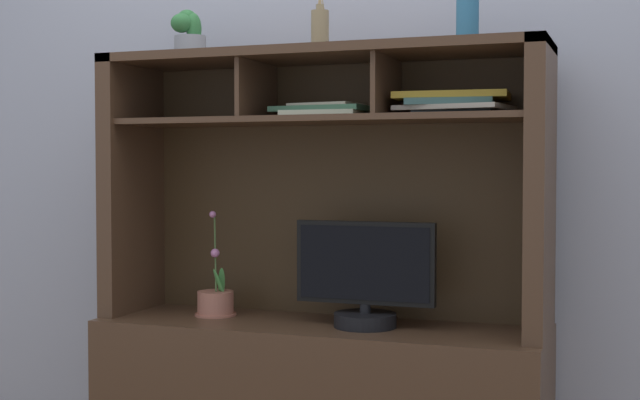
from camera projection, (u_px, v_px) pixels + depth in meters
The scene contains 9 objects.
back_wall at pixel (346, 64), 3.18m from camera, with size 6.00×0.02×2.80m, color #A7ABBD.
media_console at pixel (321, 350), 2.97m from camera, with size 1.49×0.52×1.42m.
tv_monitor at pixel (365, 281), 2.87m from camera, with size 0.46×0.20×0.34m.
potted_orchid at pixel (216, 302), 3.09m from camera, with size 0.15×0.15×0.37m.
magazine_stack_left at pixel (324, 111), 2.94m from camera, with size 0.33×0.26×0.05m.
magazine_stack_centre at pixel (453, 103), 2.81m from camera, with size 0.38×0.30×0.07m.
diffuser_bottle at pixel (320, 29), 2.92m from camera, with size 0.06×0.06×0.27m.
potted_succulent at pixel (189, 35), 3.09m from camera, with size 0.13×0.13×0.17m.
ceramic_vase at pixel (468, 13), 2.78m from camera, with size 0.07×0.07×0.19m.
Camera 1 is at (1.00, -2.77, 1.04)m, focal length 49.77 mm.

